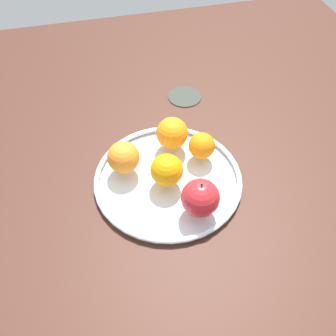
{
  "coord_description": "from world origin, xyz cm",
  "views": [
    {
      "loc": [
        12.94,
        52.62,
        67.98
      ],
      "look_at": [
        0.0,
        0.0,
        4.8
      ],
      "focal_mm": 39.6,
      "sensor_mm": 36.0,
      "label": 1
    }
  ],
  "objects_px": {
    "orange_front_left": "(123,157)",
    "orange_back_right": "(172,133)",
    "orange_center": "(202,146)",
    "orange_front_right": "(167,170)",
    "ambient_coaster": "(185,96)",
    "fruit_bowl": "(168,179)",
    "apple": "(200,198)"
  },
  "relations": [
    {
      "from": "orange_center",
      "to": "orange_front_right",
      "type": "height_order",
      "value": "orange_front_right"
    },
    {
      "from": "orange_front_right",
      "to": "orange_back_right",
      "type": "xyz_separation_m",
      "value": [
        -0.04,
        -0.11,
        0.0
      ]
    },
    {
      "from": "fruit_bowl",
      "to": "orange_center",
      "type": "height_order",
      "value": "orange_center"
    },
    {
      "from": "apple",
      "to": "orange_back_right",
      "type": "relative_size",
      "value": 1.16
    },
    {
      "from": "fruit_bowl",
      "to": "apple",
      "type": "xyz_separation_m",
      "value": [
        -0.04,
        0.1,
        0.05
      ]
    },
    {
      "from": "apple",
      "to": "orange_front_left",
      "type": "relative_size",
      "value": 1.2
    },
    {
      "from": "orange_center",
      "to": "orange_front_right",
      "type": "relative_size",
      "value": 0.86
    },
    {
      "from": "orange_front_right",
      "to": "ambient_coaster",
      "type": "xyz_separation_m",
      "value": [
        -0.13,
        -0.3,
        -0.05
      ]
    },
    {
      "from": "orange_center",
      "to": "fruit_bowl",
      "type": "bearing_deg",
      "value": 26.61
    },
    {
      "from": "apple",
      "to": "orange_center",
      "type": "bearing_deg",
      "value": -108.47
    },
    {
      "from": "fruit_bowl",
      "to": "apple",
      "type": "height_order",
      "value": "apple"
    },
    {
      "from": "orange_center",
      "to": "orange_front_left",
      "type": "xyz_separation_m",
      "value": [
        0.19,
        -0.0,
        0.01
      ]
    },
    {
      "from": "fruit_bowl",
      "to": "ambient_coaster",
      "type": "relative_size",
      "value": 3.58
    },
    {
      "from": "apple",
      "to": "ambient_coaster",
      "type": "height_order",
      "value": "apple"
    },
    {
      "from": "orange_front_right",
      "to": "apple",
      "type": "bearing_deg",
      "value": 117.62
    },
    {
      "from": "ambient_coaster",
      "to": "fruit_bowl",
      "type": "bearing_deg",
      "value": 67.45
    },
    {
      "from": "fruit_bowl",
      "to": "orange_center",
      "type": "distance_m",
      "value": 0.11
    },
    {
      "from": "orange_center",
      "to": "ambient_coaster",
      "type": "height_order",
      "value": "orange_center"
    },
    {
      "from": "apple",
      "to": "orange_center",
      "type": "distance_m",
      "value": 0.16
    },
    {
      "from": "apple",
      "to": "orange_back_right",
      "type": "xyz_separation_m",
      "value": [
        0.01,
        -0.2,
        -0.0
      ]
    },
    {
      "from": "orange_front_left",
      "to": "orange_back_right",
      "type": "height_order",
      "value": "orange_back_right"
    },
    {
      "from": "orange_front_right",
      "to": "fruit_bowl",
      "type": "bearing_deg",
      "value": -116.03
    },
    {
      "from": "orange_back_right",
      "to": "orange_front_left",
      "type": "bearing_deg",
      "value": 21.05
    },
    {
      "from": "apple",
      "to": "orange_front_left",
      "type": "distance_m",
      "value": 0.21
    },
    {
      "from": "fruit_bowl",
      "to": "orange_front_right",
      "type": "xyz_separation_m",
      "value": [
        0.01,
        0.01,
        0.05
      ]
    },
    {
      "from": "fruit_bowl",
      "to": "orange_front_left",
      "type": "distance_m",
      "value": 0.11
    },
    {
      "from": "fruit_bowl",
      "to": "orange_front_right",
      "type": "bearing_deg",
      "value": 63.97
    },
    {
      "from": "orange_center",
      "to": "orange_back_right",
      "type": "relative_size",
      "value": 0.82
    },
    {
      "from": "orange_front_left",
      "to": "orange_back_right",
      "type": "xyz_separation_m",
      "value": [
        -0.13,
        -0.05,
        0.0
      ]
    },
    {
      "from": "apple",
      "to": "orange_center",
      "type": "xyz_separation_m",
      "value": [
        -0.05,
        -0.15,
        -0.01
      ]
    },
    {
      "from": "apple",
      "to": "ambient_coaster",
      "type": "relative_size",
      "value": 0.94
    },
    {
      "from": "orange_front_left",
      "to": "orange_back_right",
      "type": "relative_size",
      "value": 0.96
    }
  ]
}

